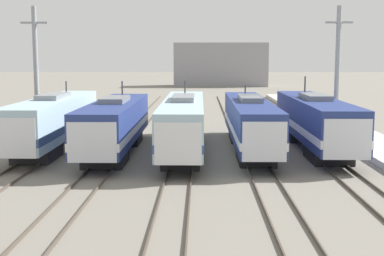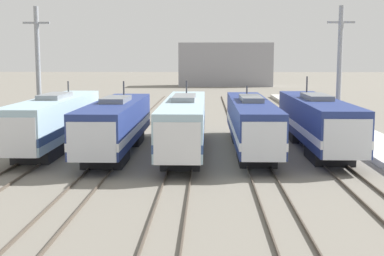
% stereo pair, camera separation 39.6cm
% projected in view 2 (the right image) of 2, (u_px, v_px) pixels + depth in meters
% --- Properties ---
extents(ground_plane, '(400.00, 400.00, 0.00)m').
position_uv_depth(ground_plane, '(179.00, 176.00, 30.71)').
color(ground_plane, slate).
extents(rail_pair_far_left, '(1.50, 120.00, 0.15)m').
position_uv_depth(rail_pair_far_left, '(13.00, 174.00, 30.96)').
color(rail_pair_far_left, '#4C4238').
rests_on(rail_pair_far_left, ground_plane).
extents(rail_pair_center_left, '(1.51, 120.00, 0.15)m').
position_uv_depth(rail_pair_center_left, '(95.00, 174.00, 30.83)').
color(rail_pair_center_left, '#4C4238').
rests_on(rail_pair_center_left, ground_plane).
extents(rail_pair_center, '(1.51, 120.00, 0.15)m').
position_uv_depth(rail_pair_center, '(179.00, 175.00, 30.70)').
color(rail_pair_center, '#4C4238').
rests_on(rail_pair_center, ground_plane).
extents(rail_pair_center_right, '(1.51, 120.00, 0.15)m').
position_uv_depth(rail_pair_center_right, '(263.00, 175.00, 30.56)').
color(rail_pair_center_right, '#4C4238').
rests_on(rail_pair_center_right, ground_plane).
extents(rail_pair_far_right, '(1.50, 120.00, 0.15)m').
position_uv_depth(rail_pair_far_right, '(347.00, 176.00, 30.43)').
color(rail_pair_far_right, '#4C4238').
rests_on(rail_pair_far_right, ground_plane).
extents(locomotive_far_left, '(2.94, 17.64, 4.84)m').
position_uv_depth(locomotive_far_left, '(54.00, 121.00, 39.18)').
color(locomotive_far_left, '#232326').
rests_on(locomotive_far_left, ground_plane).
extents(locomotive_center_left, '(3.05, 16.63, 4.93)m').
position_uv_depth(locomotive_center_left, '(115.00, 125.00, 37.36)').
color(locomotive_center_left, black).
rests_on(locomotive_center_left, ground_plane).
extents(locomotive_center, '(2.85, 18.91, 4.94)m').
position_uv_depth(locomotive_center, '(184.00, 124.00, 37.77)').
color(locomotive_center, '#232326').
rests_on(locomotive_center, ground_plane).
extents(locomotive_center_right, '(2.76, 18.57, 4.50)m').
position_uv_depth(locomotive_center_right, '(251.00, 123.00, 38.52)').
color(locomotive_center_right, black).
rests_on(locomotive_center_right, ground_plane).
extents(locomotive_far_right, '(3.03, 17.94, 5.24)m').
position_uv_depth(locomotive_far_right, '(317.00, 122.00, 38.79)').
color(locomotive_far_right, black).
rests_on(locomotive_far_right, ground_plane).
extents(catenary_tower_left, '(2.14, 0.39, 10.75)m').
position_uv_depth(catenary_tower_left, '(38.00, 73.00, 42.76)').
color(catenary_tower_left, gray).
rests_on(catenary_tower_left, ground_plane).
extents(catenary_tower_right, '(2.14, 0.39, 10.75)m').
position_uv_depth(catenary_tower_right, '(339.00, 73.00, 42.10)').
color(catenary_tower_right, gray).
rests_on(catenary_tower_right, ground_plane).
extents(depot_building, '(21.02, 8.70, 9.77)m').
position_uv_depth(depot_building, '(225.00, 65.00, 122.21)').
color(depot_building, gray).
rests_on(depot_building, ground_plane).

